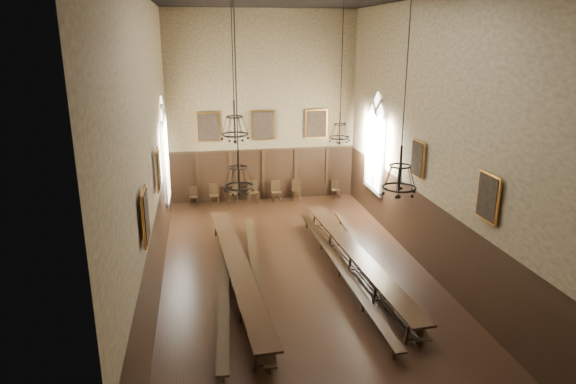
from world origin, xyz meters
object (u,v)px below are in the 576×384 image
object	(u,v)px
chair_2	(234,197)
chair_5	(296,194)
bench_left_outer	(224,279)
chair_1	(214,198)
bench_right_outer	(371,264)
chandelier_back_left	(235,126)
chair_7	(336,193)
chandelier_back_right	(340,128)
bench_left_inner	(256,276)
chandelier_front_right	(400,176)
chair_0	(194,200)
bench_right_inner	(339,269)
chandelier_front_left	(239,172)
table_right	(356,262)
table_left	(238,274)
chair_3	(254,196)
chair_4	(277,195)

from	to	relation	value
chair_2	chair_5	distance (m)	3.11
bench_left_outer	chair_1	bearing A→B (deg)	90.01
bench_right_outer	chandelier_back_left	size ratio (longest dim) A/B	2.12
chair_1	chair_7	xyz separation A→B (m)	(6.04, -0.02, -0.02)
bench_right_outer	chandelier_back_right	size ratio (longest dim) A/B	1.97
bench_left_inner	chandelier_front_right	xyz separation A→B (m)	(3.75, -2.36, 3.81)
chair_0	chandelier_back_left	size ratio (longest dim) A/B	0.19
bench_right_inner	chair_1	distance (m)	9.44
bench_right_outer	chair_2	bearing A→B (deg)	115.85
chandelier_front_left	bench_left_outer	bearing A→B (deg)	99.88
chair_0	bench_right_inner	bearing A→B (deg)	-58.73
bench_right_outer	table_right	bearing A→B (deg)	176.35
bench_left_outer	chair_0	distance (m)	8.77
chair_2	chandelier_back_left	xyz separation A→B (m)	(-0.29, -6.38, 4.53)
chair_5	chandelier_front_right	world-z (taller)	chandelier_front_right
table_left	chair_5	size ratio (longest dim) A/B	9.97
chair_0	chair_3	world-z (taller)	chair_3
chair_7	chandelier_front_right	xyz separation A→B (m)	(-1.26, -10.99, 3.83)
chair_4	chandelier_front_right	xyz separation A→B (m)	(1.74, -10.96, 3.80)
table_left	chair_1	bearing A→B (deg)	92.93
chandelier_front_right	chair_1	bearing A→B (deg)	113.46
table_left	bench_right_inner	world-z (taller)	table_left
chair_0	bench_right_outer	bearing A→B (deg)	-52.52
bench_left_inner	chair_2	world-z (taller)	chair_2
chair_0	chair_4	distance (m)	4.01
chandelier_back_right	bench_left_outer	bearing A→B (deg)	-145.61
chair_1	chandelier_front_left	xyz separation A→B (m)	(0.39, -10.94, 4.10)
chandelier_front_left	bench_left_inner	bearing A→B (deg)	74.33
bench_left_outer	chandelier_front_right	xyz separation A→B (m)	(4.78, -2.30, 3.81)
chair_0	chair_7	distance (m)	7.02
chair_7	chandelier_front_right	bearing A→B (deg)	-97.82
chair_0	chair_4	xyz separation A→B (m)	(4.01, -0.06, 0.03)
bench_left_inner	chandelier_back_right	xyz separation A→B (m)	(3.55, 3.08, 4.23)
table_right	chandelier_back_right	distance (m)	5.01
chandelier_back_left	chandelier_front_left	xyz separation A→B (m)	(-0.25, -4.58, -0.43)
bench_left_outer	chandelier_back_right	bearing A→B (deg)	34.39
bench_right_outer	chandelier_front_left	xyz separation A→B (m)	(-4.63, -2.52, 4.11)
chair_3	chair_5	size ratio (longest dim) A/B	1.01
bench_left_outer	table_left	bearing A→B (deg)	9.82
bench_left_outer	chandelier_back_right	size ratio (longest dim) A/B	2.08
chandelier_back_right	chair_5	bearing A→B (deg)	95.50
chair_0	chandelier_back_left	bearing A→B (deg)	-73.67
table_left	chair_7	world-z (taller)	chair_7
table_right	chair_4	distance (m)	8.46
chandelier_front_left	chair_4	bearing A→B (deg)	76.36
bench_right_outer	chair_4	size ratio (longest dim) A/B	9.89
chair_3	bench_left_inner	bearing A→B (deg)	-102.33
bench_right_outer	chair_0	xyz separation A→B (m)	(-6.00, 8.42, -0.01)
chair_4	chandelier_back_right	bearing A→B (deg)	-78.03
bench_right_outer	chair_0	distance (m)	10.34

